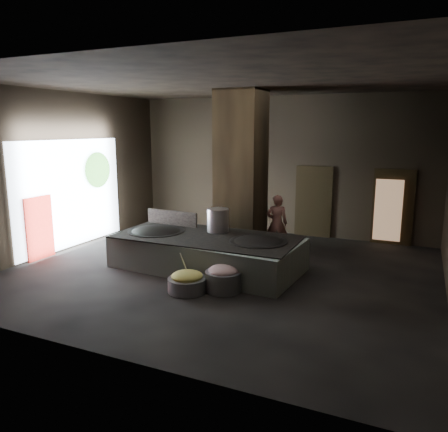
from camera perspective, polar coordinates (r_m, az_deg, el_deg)
The scene contains 27 objects.
floor at distance 10.92m, azimuth -0.20°, elevation -7.39°, with size 10.00×9.00×0.10m, color black.
ceiling at distance 10.40m, azimuth -0.21°, elevation 17.37°, with size 10.00×9.00×0.10m, color black.
back_wall at distance 14.65m, azimuth 7.28°, elevation 6.53°, with size 10.00×0.10×4.50m, color black.
front_wall at distance 6.60m, azimuth -16.89°, elevation 0.28°, with size 10.00×0.10×4.50m, color black.
left_wall at distance 13.32m, azimuth -20.46°, elevation 5.43°, with size 0.10×9.00×4.50m, color black.
pillar at distance 12.27m, azimuth 2.23°, elevation 5.69°, with size 1.20×1.20×4.50m, color black.
hearth_platform at distance 11.00m, azimuth -2.27°, elevation -4.80°, with size 4.62×2.21×0.80m, color #A6B8AA.
platform_cap at distance 10.89m, azimuth -2.28°, elevation -2.71°, with size 4.52×2.17×0.03m, color black.
wok_left at distance 11.57m, azimuth -8.83°, elevation -2.32°, with size 1.46×1.46×0.40m, color black.
wok_left_rim at distance 11.56m, azimuth -8.84°, elevation -1.99°, with size 1.49×1.49×0.05m, color black.
wok_right at distance 10.44m, azimuth 4.50°, elevation -3.73°, with size 1.36×1.36×0.38m, color black.
wok_right_rim at distance 10.42m, azimuth 4.50°, elevation -3.36°, with size 1.39×1.39×0.05m, color black.
stock_pot at distance 11.28m, azimuth -0.81°, elevation -0.57°, with size 0.56×0.56×0.60m, color #BBBCC3.
splash_guard at distance 12.17m, azimuth -6.81°, elevation -0.24°, with size 1.61×0.06×0.40m, color black.
cook at distance 12.50m, azimuth 6.91°, elevation -0.94°, with size 0.60×0.38×1.63m, color #98594D.
veg_basin at distance 9.56m, azimuth -4.82°, elevation -8.92°, with size 0.84×0.84×0.31m, color gray.
veg_fill at distance 9.50m, azimuth -4.84°, elevation -7.81°, with size 0.69×0.69×0.21m, color #8AAE54.
ladle at distance 9.63m, azimuth -5.21°, elevation -6.29°, with size 0.02×0.02×0.66m, color #BBBCC3.
meat_basin at distance 9.56m, azimuth -0.07°, elevation -8.48°, with size 0.79×0.79×0.43m, color gray.
meat_fill at distance 9.48m, azimuth -0.07°, elevation -7.15°, with size 0.66×0.66×0.25m, color #A86566.
doorway_near at distance 14.39m, azimuth 11.61°, elevation 1.69°, with size 1.18×0.08×2.38m, color black.
doorway_near_glow at distance 14.64m, azimuth 10.81°, elevation 1.68°, with size 0.74×0.04×1.75m, color #8C6647.
doorway_far at distance 14.07m, azimuth 21.17°, elevation 0.93°, with size 1.18×0.08×2.38m, color black.
doorway_far_glow at distance 13.98m, azimuth 20.63°, elevation 0.69°, with size 0.79×0.04×1.86m, color #8C6647.
left_opening at distance 13.47m, azimuth -19.37°, elevation 2.78°, with size 0.04×4.20×3.10m, color white.
pavilion_sliver at distance 12.66m, azimuth -22.96°, elevation -1.46°, with size 0.05×0.90×1.70m, color maroon.
tree_silhouette at distance 14.14m, azimuth -16.16°, elevation 5.80°, with size 0.28×1.10×1.10m, color #194714.
Camera 1 is at (4.31, -9.40, 3.46)m, focal length 35.00 mm.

